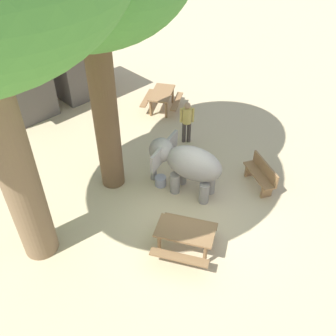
{
  "coord_description": "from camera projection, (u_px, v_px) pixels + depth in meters",
  "views": [
    {
      "loc": [
        -5.64,
        -4.89,
        8.04
      ],
      "look_at": [
        0.41,
        1.33,
        0.8
      ],
      "focal_mm": 39.79,
      "sensor_mm": 36.0,
      "label": 1
    }
  ],
  "objects": [
    {
      "name": "wooden_bench",
      "position": [
        261.0,
        174.0,
        11.6
      ],
      "size": [
        0.97,
        1.43,
        0.88
      ],
      "rotation": [
        0.0,
        0.0,
        1.12
      ],
      "color": "olive",
      "rests_on": "ground_plane"
    },
    {
      "name": "market_stall_blue",
      "position": [
        20.0,
        89.0,
        14.46
      ],
      "size": [
        2.5,
        2.5,
        2.52
      ],
      "color": "#59514C",
      "rests_on": "ground_plane"
    },
    {
      "name": "market_stall_red",
      "position": [
        77.0,
        69.0,
        15.85
      ],
      "size": [
        2.5,
        2.5,
        2.52
      ],
      "color": "#59514C",
      "rests_on": "ground_plane"
    },
    {
      "name": "elephant",
      "position": [
        186.0,
        163.0,
        11.09
      ],
      "size": [
        1.79,
        2.39,
        1.65
      ],
      "rotation": [
        0.0,
        0.0,
        1.89
      ],
      "color": "gray",
      "rests_on": "ground_plane"
    },
    {
      "name": "picnic_table_near",
      "position": [
        162.0,
        96.0,
        15.14
      ],
      "size": [
        2.06,
        2.06,
        0.78
      ],
      "rotation": [
        0.0,
        0.0,
        3.72
      ],
      "color": "olive",
      "rests_on": "ground_plane"
    },
    {
      "name": "person_handler",
      "position": [
        187.0,
        119.0,
        13.14
      ],
      "size": [
        0.4,
        0.37,
        1.62
      ],
      "rotation": [
        0.0,
        0.0,
        -2.31
      ],
      "color": "#3F3833",
      "rests_on": "ground_plane"
    },
    {
      "name": "feed_bucket",
      "position": [
        161.0,
        181.0,
        11.81
      ],
      "size": [
        0.36,
        0.36,
        0.32
      ],
      "primitive_type": "cylinder",
      "color": "gray",
      "rests_on": "ground_plane"
    },
    {
      "name": "ground_plane",
      "position": [
        190.0,
        216.0,
        10.86
      ],
      "size": [
        60.0,
        60.0,
        0.0
      ],
      "primitive_type": "plane",
      "color": "tan"
    },
    {
      "name": "picnic_table_far",
      "position": [
        185.0,
        235.0,
        9.57
      ],
      "size": [
        2.03,
        2.04,
        0.78
      ],
      "rotation": [
        0.0,
        0.0,
        2.1
      ],
      "color": "brown",
      "rests_on": "ground_plane"
    }
  ]
}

